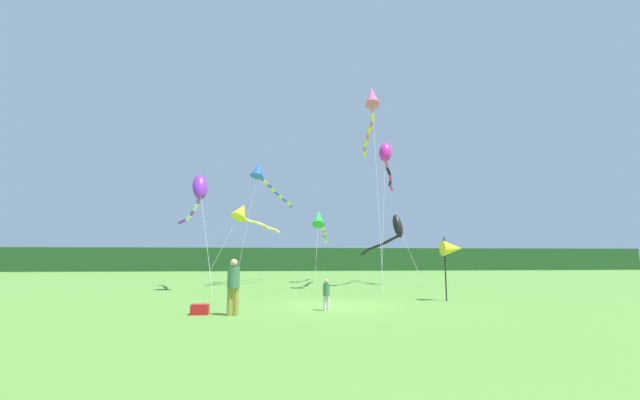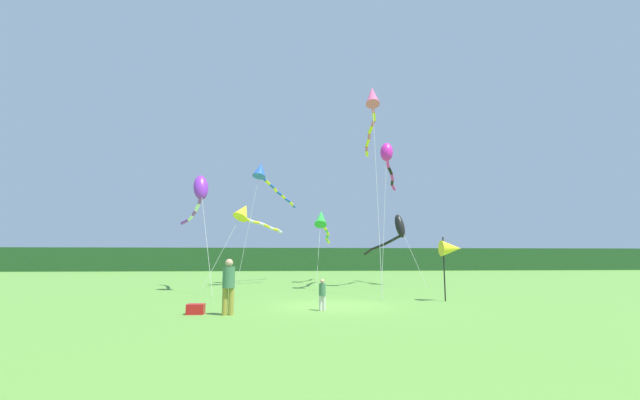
% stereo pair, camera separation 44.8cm
% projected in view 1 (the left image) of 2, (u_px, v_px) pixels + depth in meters
% --- Properties ---
extents(ground_plane, '(120.00, 120.00, 0.00)m').
position_uv_depth(ground_plane, '(336.00, 306.00, 16.27)').
color(ground_plane, '#5B9338').
extents(distant_treeline, '(108.00, 3.98, 3.26)m').
position_uv_depth(distant_treeline, '(291.00, 259.00, 60.81)').
color(distant_treeline, '#234C23').
rests_on(distant_treeline, ground).
extents(person_adult, '(0.40, 0.40, 1.83)m').
position_uv_depth(person_adult, '(233.00, 284.00, 13.67)').
color(person_adult, olive).
rests_on(person_adult, ground).
extents(person_child, '(0.24, 0.24, 1.11)m').
position_uv_depth(person_child, '(326.00, 293.00, 14.85)').
color(person_child, silver).
rests_on(person_child, ground).
extents(cooler_box, '(0.57, 0.43, 0.34)m').
position_uv_depth(cooler_box, '(200.00, 309.00, 13.79)').
color(cooler_box, red).
rests_on(cooler_box, ground).
extents(banner_flag_pole, '(0.90, 0.70, 2.77)m').
position_uv_depth(banner_flag_pole, '(452.00, 249.00, 18.40)').
color(banner_flag_pole, black).
rests_on(banner_flag_pole, ground).
extents(kite_green, '(1.84, 8.00, 5.73)m').
position_uv_depth(kite_green, '(319.00, 220.00, 32.07)').
color(kite_green, '#B2B2B2').
rests_on(kite_green, ground).
extents(kite_blue, '(4.03, 8.36, 8.95)m').
position_uv_depth(kite_blue, '(262.00, 175.00, 31.00)').
color(kite_blue, '#B2B2B2').
rests_on(kite_blue, ground).
extents(kite_purple, '(3.72, 8.58, 6.71)m').
position_uv_depth(kite_purple, '(198.00, 192.00, 24.16)').
color(kite_purple, '#B2B2B2').
rests_on(kite_purple, ground).
extents(kite_magenta, '(3.02, 7.56, 9.37)m').
position_uv_depth(kite_magenta, '(386.00, 157.00, 27.40)').
color(kite_magenta, '#B2B2B2').
rests_on(kite_magenta, ground).
extents(kite_black, '(2.42, 8.29, 5.00)m').
position_uv_depth(kite_black, '(392.00, 232.00, 29.81)').
color(kite_black, '#B2B2B2').
rests_on(kite_black, ground).
extents(kite_rainbow, '(1.84, 11.21, 12.16)m').
position_uv_depth(kite_rainbow, '(371.00, 106.00, 25.40)').
color(kite_rainbow, '#B2B2B2').
rests_on(kite_rainbow, ground).
extents(kite_yellow, '(4.81, 5.38, 5.76)m').
position_uv_depth(kite_yellow, '(244.00, 213.00, 28.59)').
color(kite_yellow, '#B2B2B2').
rests_on(kite_yellow, ground).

